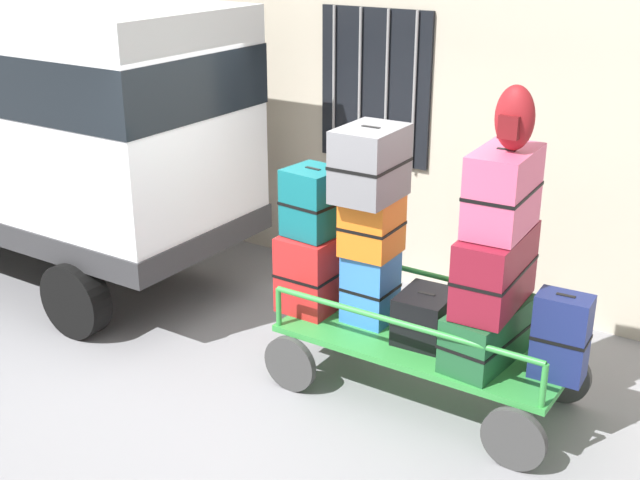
{
  "coord_description": "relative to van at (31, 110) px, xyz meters",
  "views": [
    {
      "loc": [
        3.46,
        -4.64,
        3.52
      ],
      "look_at": [
        0.07,
        0.54,
        1.11
      ],
      "focal_mm": 46.27,
      "sensor_mm": 36.0,
      "label": 1
    }
  ],
  "objects": [
    {
      "name": "suitcase_left_bottom",
      "position": [
        3.5,
        -0.09,
        -0.89
      ],
      "size": [
        0.45,
        0.6,
        0.65
      ],
      "color": "#B21E1E",
      "rests_on": "luggage_cart"
    },
    {
      "name": "backpack",
      "position": [
        5.1,
        -0.12,
        0.58
      ],
      "size": [
        0.27,
        0.22,
        0.44
      ],
      "color": "maroon",
      "rests_on": "suitcase_midright_top"
    },
    {
      "name": "suitcase_midleft_bottom",
      "position": [
        4.02,
        -0.08,
        -0.93
      ],
      "size": [
        0.38,
        0.36,
        0.58
      ],
      "color": "#3372C6",
      "rests_on": "luggage_cart"
    },
    {
      "name": "cart_railing",
      "position": [
        4.54,
        -0.11,
        -0.93
      ],
      "size": [
        2.19,
        0.94,
        0.34
      ],
      "color": "#2D8438",
      "rests_on": "luggage_cart"
    },
    {
      "name": "suitcase_center_bottom",
      "position": [
        4.54,
        -0.13,
        -1.02
      ],
      "size": [
        0.42,
        0.5,
        0.39
      ],
      "color": "black",
      "rests_on": "luggage_cart"
    },
    {
      "name": "suitcase_midleft_top",
      "position": [
        4.02,
        -0.13,
        0.11
      ],
      "size": [
        0.44,
        0.59,
        0.56
      ],
      "color": "slate",
      "rests_on": "suitcase_midleft_middle"
    },
    {
      "name": "suitcase_right_bottom",
      "position": [
        5.57,
        -0.13,
        -0.9
      ],
      "size": [
        0.39,
        0.27,
        0.63
      ],
      "color": "navy",
      "rests_on": "luggage_cart"
    },
    {
      "name": "suitcase_midright_top",
      "position": [
        5.06,
        -0.1,
        0.07
      ],
      "size": [
        0.41,
        0.68,
        0.59
      ],
      "color": "#CC4C72",
      "rests_on": "suitcase_midright_middle"
    },
    {
      "name": "suitcase_midright_middle",
      "position": [
        5.06,
        -0.13,
        -0.51
      ],
      "size": [
        0.42,
        0.83,
        0.57
      ],
      "color": "maroon",
      "rests_on": "suitcase_midright_bottom"
    },
    {
      "name": "building_wall",
      "position": [
        3.49,
        1.9,
        0.77
      ],
      "size": [
        12.0,
        0.38,
        5.0
      ],
      "color": "#BCB29E",
      "rests_on": "ground"
    },
    {
      "name": "luggage_cart",
      "position": [
        4.54,
        -0.11,
        -1.32
      ],
      "size": [
        2.32,
        1.08,
        0.51
      ],
      "color": "#2D8438",
      "rests_on": "ground"
    },
    {
      "name": "suitcase_left_middle",
      "position": [
        3.5,
        -0.12,
        -0.29
      ],
      "size": [
        0.44,
        0.44,
        0.55
      ],
      "color": "#0F5960",
      "rests_on": "suitcase_left_bottom"
    },
    {
      "name": "suitcase_midleft_middle",
      "position": [
        4.02,
        -0.08,
        -0.4
      ],
      "size": [
        0.41,
        0.44,
        0.46
      ],
      "color": "orange",
      "rests_on": "suitcase_midleft_bottom"
    },
    {
      "name": "suitcase_midright_bottom",
      "position": [
        5.06,
        -0.15,
        -1.01
      ],
      "size": [
        0.46,
        0.87,
        0.42
      ],
      "color": "#194C28",
      "rests_on": "luggage_cart"
    },
    {
      "name": "ground_plane",
      "position": [
        3.49,
        -0.65,
        -1.72
      ],
      "size": [
        40.0,
        40.0,
        0.0
      ],
      "primitive_type": "plane",
      "color": "gray"
    },
    {
      "name": "van",
      "position": [
        0.0,
        0.0,
        0.0
      ],
      "size": [
        4.61,
        1.94,
        2.81
      ],
      "color": "silver",
      "rests_on": "ground"
    }
  ]
}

